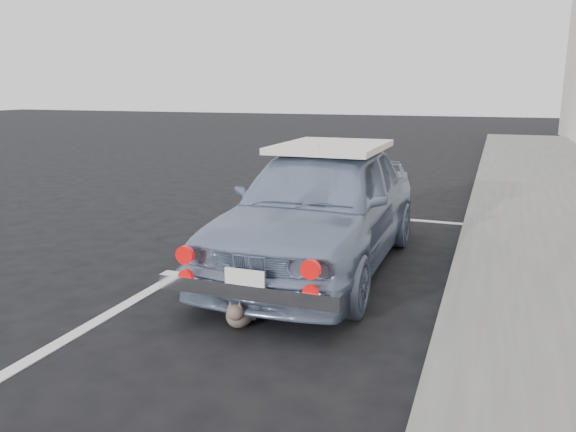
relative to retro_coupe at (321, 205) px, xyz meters
name	(u,v)px	position (x,y,z in m)	size (l,w,h in m)	color
pline_front	(376,217)	(0.09, 2.56, -0.68)	(3.00, 0.12, 0.01)	silver
pline_side	(172,278)	(-1.31, -0.94, -0.68)	(0.12, 7.00, 0.01)	silver
retro_coupe	(321,205)	(0.00, 0.00, 0.00)	(1.60, 3.97, 1.35)	#788AA9
cat	(240,312)	(-0.14, -1.79, -0.56)	(0.29, 0.51, 0.28)	#7A695D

